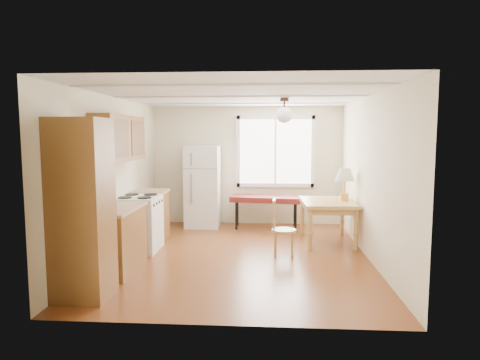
# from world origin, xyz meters

# --- Properties ---
(room_shell) EXTENTS (4.60, 5.60, 2.62)m
(room_shell) POSITION_xyz_m (0.00, 0.00, 1.25)
(room_shell) COLOR #532611
(room_shell) RESTS_ON ground
(kitchen_run) EXTENTS (0.65, 3.40, 2.20)m
(kitchen_run) POSITION_xyz_m (-1.72, -0.63, 0.84)
(kitchen_run) COLOR brown
(kitchen_run) RESTS_ON ground
(window_unit) EXTENTS (1.64, 0.05, 1.51)m
(window_unit) POSITION_xyz_m (0.60, 2.47, 1.55)
(window_unit) COLOR white
(window_unit) RESTS_ON room_shell
(pendant_light) EXTENTS (0.26, 0.26, 0.40)m
(pendant_light) POSITION_xyz_m (0.70, 0.40, 2.24)
(pendant_light) COLOR black
(pendant_light) RESTS_ON room_shell
(refrigerator) EXTENTS (0.69, 0.72, 1.68)m
(refrigerator) POSITION_xyz_m (-0.90, 2.12, 0.84)
(refrigerator) COLOR white
(refrigerator) RESTS_ON ground
(bench) EXTENTS (1.48, 0.71, 0.65)m
(bench) POSITION_xyz_m (0.41, 2.05, 0.59)
(bench) COLOR #5C1615
(bench) RESTS_ON ground
(dining_table) EXTENTS (0.95, 1.23, 0.75)m
(dining_table) POSITION_xyz_m (1.50, 0.94, 0.64)
(dining_table) COLOR #A57D3F
(dining_table) RESTS_ON ground
(chair) EXTENTS (0.39, 0.39, 0.88)m
(chair) POSITION_xyz_m (0.62, 0.07, 0.50)
(chair) COLOR #A57D3F
(chair) RESTS_ON ground
(table_lamp) EXTENTS (0.33, 0.33, 0.57)m
(table_lamp) POSITION_xyz_m (1.80, 1.00, 1.16)
(table_lamp) COLOR gold
(table_lamp) RESTS_ON dining_table
(coffee_maker) EXTENTS (0.19, 0.23, 0.33)m
(coffee_maker) POSITION_xyz_m (-1.72, -1.04, 1.02)
(coffee_maker) COLOR black
(coffee_maker) RESTS_ON kitchen_run
(kettle) EXTENTS (0.11, 0.11, 0.21)m
(kettle) POSITION_xyz_m (-1.73, -0.90, 0.99)
(kettle) COLOR red
(kettle) RESTS_ON kitchen_run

